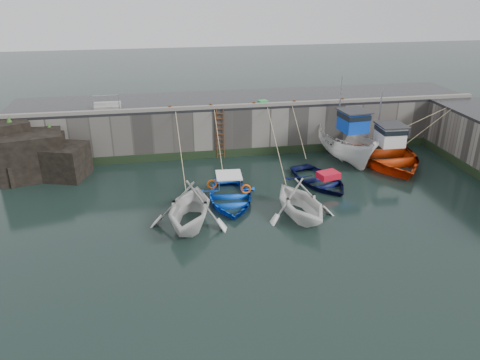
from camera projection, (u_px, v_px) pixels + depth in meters
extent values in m
plane|color=black|center=(294.00, 232.00, 21.15)|extent=(120.00, 120.00, 0.00)
cube|color=slate|center=(244.00, 122.00, 31.82)|extent=(30.00, 5.00, 3.00)
cube|color=black|center=(244.00, 99.00, 31.18)|extent=(30.00, 5.00, 0.16)
cube|color=slate|center=(251.00, 105.00, 28.99)|extent=(30.00, 0.30, 0.20)
cube|color=black|center=(251.00, 152.00, 30.03)|extent=(30.00, 0.08, 0.50)
cube|color=black|center=(32.00, 154.00, 26.68)|extent=(4.05, 3.66, 2.60)
cube|color=black|center=(64.00, 161.00, 26.57)|extent=(2.96, 2.83, 1.90)
cube|color=black|center=(12.00, 146.00, 27.11)|extent=(2.74, 2.84, 3.10)
cube|color=black|center=(49.00, 152.00, 27.41)|extent=(2.01, 1.83, 2.30)
cube|color=black|center=(16.00, 171.00, 26.11)|extent=(2.04, 2.05, 1.20)
cone|color=#2D591E|center=(36.00, 140.00, 26.21)|extent=(0.44, 0.44, 0.45)
cone|color=#2D591E|center=(20.00, 126.00, 26.25)|extent=(0.44, 0.44, 0.45)
cone|color=#2D591E|center=(56.00, 151.00, 26.04)|extent=(0.44, 0.44, 0.45)
cone|color=#2D591E|center=(9.00, 121.00, 26.22)|extent=(0.44, 0.44, 0.45)
cone|color=#2D591E|center=(49.00, 127.00, 27.05)|extent=(0.44, 0.44, 0.45)
cylinder|color=#3F1E0F|center=(217.00, 134.00, 29.10)|extent=(0.07, 0.07, 3.20)
cylinder|color=#3F1E0F|center=(224.00, 133.00, 29.17)|extent=(0.07, 0.07, 3.20)
cube|color=#3F1E0F|center=(221.00, 154.00, 29.66)|extent=(0.44, 0.06, 0.05)
cube|color=#3F1E0F|center=(221.00, 149.00, 29.53)|extent=(0.44, 0.06, 0.05)
cube|color=#3F1E0F|center=(220.00, 144.00, 29.39)|extent=(0.44, 0.06, 0.05)
cube|color=#3F1E0F|center=(220.00, 139.00, 29.26)|extent=(0.44, 0.06, 0.05)
cube|color=#3F1E0F|center=(220.00, 134.00, 29.13)|extent=(0.44, 0.06, 0.05)
cube|color=#3F1E0F|center=(220.00, 129.00, 28.99)|extent=(0.44, 0.06, 0.05)
cube|color=#3F1E0F|center=(220.00, 124.00, 28.86)|extent=(0.44, 0.06, 0.05)
cube|color=#3F1E0F|center=(220.00, 119.00, 28.73)|extent=(0.44, 0.06, 0.05)
cube|color=#3F1E0F|center=(220.00, 114.00, 28.60)|extent=(0.44, 0.06, 0.05)
imported|color=silver|center=(190.00, 224.00, 21.84)|extent=(4.89, 5.34, 2.38)
imported|color=blue|center=(230.00, 201.00, 24.05)|extent=(3.61, 4.85, 0.96)
imported|color=silver|center=(299.00, 216.00, 22.56)|extent=(4.32, 4.77, 2.19)
imported|color=#090E3A|center=(319.00, 183.00, 26.13)|extent=(4.19, 5.08, 0.91)
imported|color=silver|center=(346.00, 146.00, 29.25)|extent=(3.03, 6.38, 2.37)
cube|color=#0C39B8|center=(353.00, 121.00, 28.00)|extent=(1.57, 1.66, 1.20)
cube|color=black|center=(354.00, 116.00, 27.86)|extent=(1.64, 1.72, 0.28)
cube|color=#262628|center=(354.00, 111.00, 27.74)|extent=(1.79, 1.88, 0.08)
cylinder|color=#A5A8AD|center=(340.00, 100.00, 29.22)|extent=(0.08, 0.08, 3.00)
imported|color=red|center=(383.00, 153.00, 29.22)|extent=(5.64, 7.76, 1.58)
cube|color=white|center=(390.00, 135.00, 28.12)|extent=(1.44, 1.54, 1.20)
cube|color=black|center=(391.00, 130.00, 27.98)|extent=(1.50, 1.60, 0.28)
cube|color=#262628|center=(392.00, 125.00, 27.86)|extent=(1.65, 1.74, 0.08)
cylinder|color=#A5A8AD|center=(380.00, 113.00, 29.38)|extent=(0.08, 0.08, 3.00)
cube|color=green|center=(263.00, 103.00, 29.42)|extent=(0.64, 0.56, 0.29)
cylinder|color=#A5A8AD|center=(93.00, 104.00, 27.73)|extent=(0.05, 0.05, 1.00)
cylinder|color=#A5A8AD|center=(119.00, 103.00, 27.97)|extent=(0.05, 0.05, 1.00)
cylinder|color=#A5A8AD|center=(105.00, 96.00, 27.66)|extent=(1.50, 0.05, 0.05)
cube|color=gray|center=(107.00, 108.00, 28.46)|extent=(1.60, 0.35, 0.18)
cube|color=gray|center=(108.00, 103.00, 28.71)|extent=(1.60, 0.35, 0.18)
cylinder|color=#3F1E0F|center=(170.00, 108.00, 28.27)|extent=(0.18, 0.18, 0.28)
cylinder|color=#3F1E0F|center=(211.00, 106.00, 28.67)|extent=(0.18, 0.18, 0.28)
cylinder|color=#3F1E0F|center=(254.00, 104.00, 29.10)|extent=(0.18, 0.18, 0.28)
cylinder|color=#3F1E0F|center=(294.00, 102.00, 29.51)|extent=(0.18, 0.18, 0.28)
cylinder|color=#3F1E0F|center=(342.00, 100.00, 30.02)|extent=(0.18, 0.18, 0.28)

